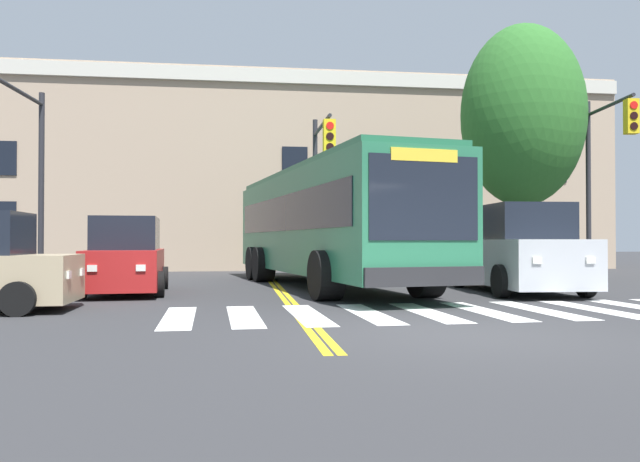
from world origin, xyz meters
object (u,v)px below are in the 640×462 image
at_px(car_red_near_lane, 126,258).
at_px(traffic_light_near_corner, 605,157).
at_px(car_teal_behind_bus, 314,251).
at_px(traffic_light_overhead, 321,169).
at_px(city_bus, 325,223).
at_px(traffic_light_far_corner, 19,146).
at_px(car_silver_far_lane, 516,251).
at_px(street_tree_curbside_large, 522,117).

relative_size(car_red_near_lane, traffic_light_near_corner, 0.72).
relative_size(car_red_near_lane, car_teal_behind_bus, 1.09).
xyz_separation_m(car_teal_behind_bus, traffic_light_near_corner, (7.91, -9.98, 3.08)).
bearing_deg(traffic_light_overhead, city_bus, -93.98).
height_order(car_red_near_lane, traffic_light_near_corner, traffic_light_near_corner).
bearing_deg(city_bus, traffic_light_near_corner, 4.88).
xyz_separation_m(car_red_near_lane, traffic_light_far_corner, (-2.95, 1.32, 2.92)).
bearing_deg(car_teal_behind_bus, city_bus, -95.42).
xyz_separation_m(city_bus, car_teal_behind_bus, (1.02, 10.74, -0.95)).
xyz_separation_m(city_bus, car_red_near_lane, (-5.15, -1.50, -0.94)).
bearing_deg(car_red_near_lane, traffic_light_far_corner, 155.87).
bearing_deg(traffic_light_far_corner, traffic_light_overhead, 14.45).
bearing_deg(city_bus, traffic_light_far_corner, -178.77).
bearing_deg(traffic_light_far_corner, car_teal_behind_bus, 50.13).
relative_size(car_red_near_lane, traffic_light_far_corner, 0.77).
distance_m(car_red_near_lane, traffic_light_overhead, 6.86).
height_order(traffic_light_near_corner, traffic_light_overhead, traffic_light_near_corner).
distance_m(city_bus, car_silver_far_lane, 5.16).
bearing_deg(car_silver_far_lane, traffic_light_overhead, 135.76).
bearing_deg(car_teal_behind_bus, traffic_light_near_corner, -51.60).
xyz_separation_m(car_silver_far_lane, traffic_light_far_corner, (-12.64, 2.17, 2.74)).
distance_m(car_silver_far_lane, traffic_light_overhead, 6.64).
distance_m(car_silver_far_lane, street_tree_curbside_large, 7.08).
bearing_deg(traffic_light_far_corner, street_tree_curbside_large, 10.19).
height_order(car_silver_far_lane, street_tree_curbside_large, street_tree_curbside_large).
distance_m(traffic_light_far_corner, street_tree_curbside_large, 15.52).
relative_size(city_bus, car_teal_behind_bus, 3.20).
height_order(city_bus, car_silver_far_lane, city_bus).
height_order(traffic_light_overhead, street_tree_curbside_large, street_tree_curbside_large).
relative_size(city_bus, street_tree_curbside_large, 1.46).
xyz_separation_m(car_teal_behind_bus, traffic_light_overhead, (-0.88, -8.79, 2.70)).
bearing_deg(car_silver_far_lane, car_teal_behind_bus, 105.06).
relative_size(city_bus, traffic_light_near_corner, 2.12).
relative_size(car_red_near_lane, traffic_light_overhead, 0.80).
height_order(car_teal_behind_bus, traffic_light_overhead, traffic_light_overhead).
relative_size(city_bus, traffic_light_overhead, 2.34).
xyz_separation_m(city_bus, traffic_light_far_corner, (-8.10, -0.17, 1.99)).
bearing_deg(car_red_near_lane, street_tree_curbside_large, 18.32).
relative_size(traffic_light_far_corner, street_tree_curbside_large, 0.64).
height_order(car_red_near_lane, street_tree_curbside_large, street_tree_curbside_large).
bearing_deg(city_bus, street_tree_curbside_large, 19.82).
bearing_deg(street_tree_curbside_large, car_teal_behind_bus, 126.53).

